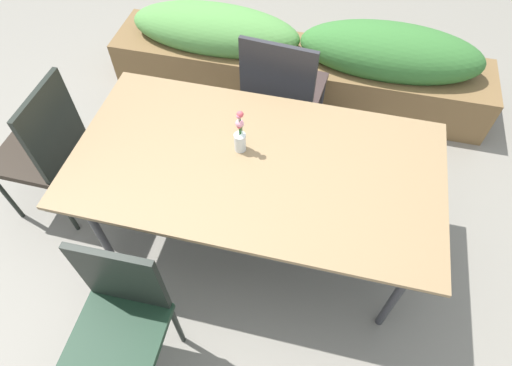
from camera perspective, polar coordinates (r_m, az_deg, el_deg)
ground_plane at (r=2.87m, az=0.63°, el=-6.05°), size 12.00×12.00×0.00m
dining_table at (r=2.24m, az=-0.00°, el=1.97°), size 1.89×1.01×0.77m
chair_near_left at (r=2.12m, az=-17.47°, el=-16.55°), size 0.42×0.42×0.95m
chair_far_side at (r=2.93m, az=3.45°, el=12.29°), size 0.54×0.54×0.99m
chair_end_left at (r=2.84m, az=-26.09°, el=4.44°), size 0.45×0.45×0.99m
flower_vase at (r=2.19m, az=-2.11°, el=6.24°), size 0.06×0.06×0.26m
planter_box at (r=3.53m, az=5.84°, el=15.82°), size 2.95×0.54×0.72m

